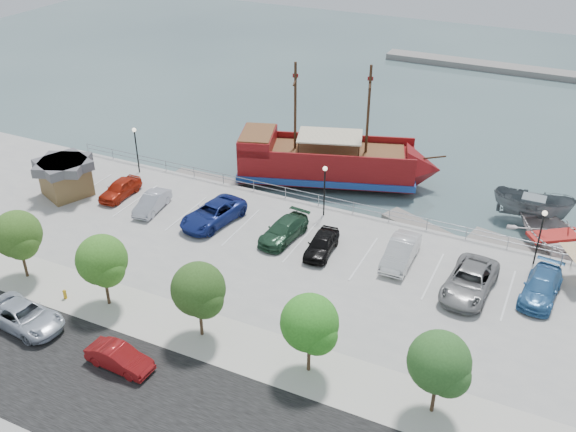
% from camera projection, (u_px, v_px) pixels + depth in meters
% --- Properties ---
extents(ground, '(160.00, 160.00, 0.00)m').
position_uv_depth(ground, '(289.00, 267.00, 46.50)').
color(ground, '#364B50').
extents(street, '(100.00, 8.00, 0.04)m').
position_uv_depth(street, '(157.00, 408.00, 33.48)').
color(street, black).
rests_on(street, land_slab).
extents(sidewalk, '(100.00, 4.00, 0.05)m').
position_uv_depth(sidewalk, '(216.00, 339.00, 38.17)').
color(sidewalk, beige).
rests_on(sidewalk, land_slab).
extents(seawall_railing, '(50.00, 0.06, 1.00)m').
position_uv_depth(seawall_railing, '(330.00, 202.00, 51.83)').
color(seawall_railing, gray).
rests_on(seawall_railing, land_slab).
extents(far_shore, '(40.00, 3.00, 0.80)m').
position_uv_depth(far_shore, '(533.00, 72.00, 85.57)').
color(far_shore, gray).
rests_on(far_shore, ground).
extents(pirate_ship, '(18.49, 10.14, 11.46)m').
position_uv_depth(pirate_ship, '(342.00, 164.00, 57.21)').
color(pirate_ship, maroon).
rests_on(pirate_ship, ground).
extents(patrol_boat, '(6.28, 2.37, 2.43)m').
position_uv_depth(patrol_boat, '(532.00, 209.00, 51.53)').
color(patrol_boat, slate).
rests_on(patrol_boat, ground).
extents(speedboat, '(8.77, 9.31, 1.57)m').
position_uv_depth(speedboat, '(555.00, 239.00, 48.31)').
color(speedboat, beige).
rests_on(speedboat, ground).
extents(dock_west, '(6.65, 2.01, 0.38)m').
position_uv_depth(dock_west, '(207.00, 180.00, 58.31)').
color(dock_west, gray).
rests_on(dock_west, ground).
extents(dock_mid, '(6.90, 4.44, 0.38)m').
position_uv_depth(dock_mid, '(421.00, 228.00, 50.87)').
color(dock_mid, gray).
rests_on(dock_mid, ground).
extents(dock_east, '(7.72, 3.61, 0.43)m').
position_uv_depth(dock_east, '(518.00, 250.00, 48.09)').
color(dock_east, gray).
rests_on(dock_east, ground).
extents(shed, '(4.95, 4.95, 3.10)m').
position_uv_depth(shed, '(65.00, 176.00, 53.36)').
color(shed, brown).
rests_on(shed, land_slab).
extents(street_van, '(5.62, 2.99, 1.50)m').
position_uv_depth(street_van, '(24.00, 316.00, 38.89)').
color(street_van, '#AEB7C5').
rests_on(street_van, street).
extents(street_sedan, '(4.10, 1.58, 1.33)m').
position_uv_depth(street_sedan, '(119.00, 358.00, 35.83)').
color(street_sedan, maroon).
rests_on(street_sedan, street).
extents(fire_hydrant, '(0.24, 0.24, 0.70)m').
position_uv_depth(fire_hydrant, '(65.00, 294.00, 41.43)').
color(fire_hydrant, '#C79415').
rests_on(fire_hydrant, sidewalk).
extents(lamp_post_left, '(0.36, 0.36, 4.28)m').
position_uv_depth(lamp_post_left, '(136.00, 142.00, 56.33)').
color(lamp_post_left, black).
rests_on(lamp_post_left, land_slab).
extents(lamp_post_mid, '(0.36, 0.36, 4.28)m').
position_uv_depth(lamp_post_mid, '(325.00, 182.00, 49.61)').
color(lamp_post_mid, black).
rests_on(lamp_post_mid, land_slab).
extents(lamp_post_right, '(0.36, 0.36, 4.28)m').
position_uv_depth(lamp_post_right, '(541.00, 228.00, 43.64)').
color(lamp_post_right, black).
rests_on(lamp_post_right, land_slab).
extents(tree_b, '(3.30, 3.20, 5.00)m').
position_uv_depth(tree_b, '(18.00, 236.00, 42.01)').
color(tree_b, '#473321').
rests_on(tree_b, sidewalk).
extents(tree_c, '(3.30, 3.20, 5.00)m').
position_uv_depth(tree_c, '(103.00, 262.00, 39.40)').
color(tree_c, '#473321').
rests_on(tree_c, sidewalk).
extents(tree_d, '(3.30, 3.20, 5.00)m').
position_uv_depth(tree_d, '(200.00, 292.00, 36.79)').
color(tree_d, '#473321').
rests_on(tree_d, sidewalk).
extents(tree_e, '(3.30, 3.20, 5.00)m').
position_uv_depth(tree_e, '(311.00, 326.00, 34.18)').
color(tree_e, '#473321').
rests_on(tree_e, sidewalk).
extents(tree_f, '(3.30, 3.20, 5.00)m').
position_uv_depth(tree_f, '(441.00, 365.00, 31.57)').
color(tree_f, '#473321').
rests_on(tree_f, sidewalk).
extents(parked_car_a, '(1.76, 4.30, 1.46)m').
position_uv_depth(parked_car_a, '(120.00, 189.00, 53.45)').
color(parked_car_a, '#AA220E').
rests_on(parked_car_a, land_slab).
extents(parked_car_b, '(1.96, 4.33, 1.38)m').
position_uv_depth(parked_car_b, '(152.00, 203.00, 51.44)').
color(parked_car_b, '#A6A8B4').
rests_on(parked_car_b, land_slab).
extents(parked_car_c, '(3.68, 6.20, 1.61)m').
position_uv_depth(parked_car_c, '(213.00, 214.00, 49.64)').
color(parked_car_c, navy).
rests_on(parked_car_c, land_slab).
extents(parked_car_d, '(2.60, 5.19, 1.45)m').
position_uv_depth(parked_car_d, '(284.00, 230.00, 47.65)').
color(parked_car_d, '#22462F').
rests_on(parked_car_d, land_slab).
extents(parked_car_e, '(2.05, 4.42, 1.46)m').
position_uv_depth(parked_car_e, '(322.00, 244.00, 46.01)').
color(parked_car_e, black).
rests_on(parked_car_e, land_slab).
extents(parked_car_f, '(1.82, 5.05, 1.66)m').
position_uv_depth(parked_car_f, '(401.00, 252.00, 44.92)').
color(parked_car_f, silver).
rests_on(parked_car_f, land_slab).
extents(parked_car_g, '(3.21, 6.21, 1.67)m').
position_uv_depth(parked_car_g, '(469.00, 281.00, 41.86)').
color(parked_car_g, gray).
rests_on(parked_car_g, land_slab).
extents(parked_car_h, '(2.60, 5.39, 1.51)m').
position_uv_depth(parked_car_h, '(541.00, 287.00, 41.45)').
color(parked_car_h, '#31669E').
rests_on(parked_car_h, land_slab).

